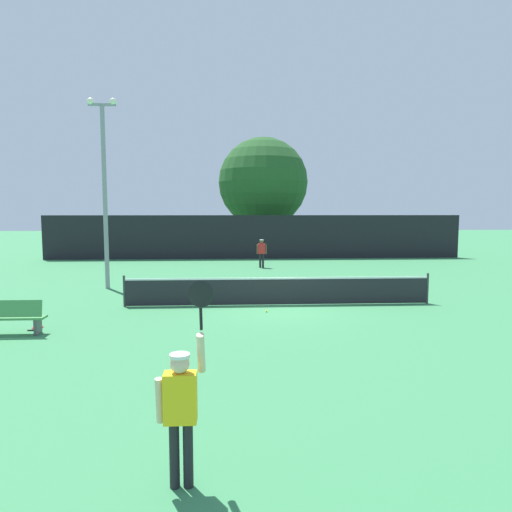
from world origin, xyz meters
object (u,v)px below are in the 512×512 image
(spare_racket, at_px, (37,328))
(large_tree, at_px, (263,183))
(player_serving, at_px, (181,399))
(tennis_ball, at_px, (267,311))
(player_receiving, at_px, (262,251))
(light_pole, at_px, (104,181))
(parked_car_mid, at_px, (209,239))
(parked_car_near, at_px, (146,242))
(courtside_bench, at_px, (9,317))

(spare_racket, xyz_separation_m, large_tree, (7.93, 23.52, 5.42))
(player_serving, bearing_deg, tennis_ball, 79.55)
(player_receiving, bearing_deg, large_tree, -94.44)
(light_pole, height_order, parked_car_mid, light_pole)
(parked_car_near, bearing_deg, courtside_bench, -83.02)
(tennis_ball, distance_m, parked_car_mid, 25.37)
(player_serving, relative_size, courtside_bench, 1.36)
(player_serving, bearing_deg, parked_car_near, 101.06)
(player_serving, bearing_deg, courtside_bench, 127.01)
(player_receiving, xyz_separation_m, tennis_ball, (-0.61, -11.60, -0.95))
(parked_car_mid, bearing_deg, player_receiving, -74.45)
(player_serving, bearing_deg, spare_racket, 122.25)
(tennis_ball, bearing_deg, player_serving, -100.45)
(player_serving, distance_m, courtside_bench, 8.71)
(courtside_bench, bearing_deg, player_serving, -52.99)
(player_serving, distance_m, parked_car_near, 32.42)
(tennis_ball, height_order, parked_car_mid, parked_car_mid)
(large_tree, distance_m, parked_car_mid, 7.23)
(parked_car_near, distance_m, parked_car_mid, 5.62)
(player_receiving, relative_size, courtside_bench, 0.89)
(spare_racket, relative_size, large_tree, 0.06)
(light_pole, xyz_separation_m, parked_car_near, (-1.61, 17.61, -3.68))
(player_serving, xyz_separation_m, spare_racket, (-4.81, 7.62, -1.05))
(player_receiving, distance_m, parked_car_mid, 14.05)
(spare_racket, bearing_deg, large_tree, 71.37)
(parked_car_near, bearing_deg, large_tree, 0.55)
(spare_racket, bearing_deg, parked_car_mid, 82.50)
(tennis_ball, bearing_deg, light_pole, 142.10)
(large_tree, bearing_deg, light_pole, -114.53)
(player_receiving, xyz_separation_m, parked_car_near, (-8.54, 10.92, -0.21))
(player_receiving, bearing_deg, spare_racket, 61.74)
(courtside_bench, relative_size, parked_car_near, 0.41)
(large_tree, xyz_separation_m, parked_car_near, (-9.34, 0.68, -4.67))
(player_serving, distance_m, player_receiving, 21.02)
(player_serving, relative_size, parked_car_near, 0.57)
(parked_car_near, relative_size, parked_car_mid, 1.03)
(courtside_bench, height_order, parked_car_mid, parked_car_mid)
(player_receiving, relative_size, large_tree, 0.18)
(player_serving, relative_size, player_receiving, 1.52)
(parked_car_mid, bearing_deg, courtside_bench, -97.45)
(light_pole, distance_m, parked_car_mid, 20.87)
(player_serving, distance_m, large_tree, 31.60)
(player_receiving, relative_size, light_pole, 0.21)
(tennis_ball, distance_m, light_pole, 9.15)
(spare_racket, relative_size, light_pole, 0.07)
(tennis_ball, relative_size, light_pole, 0.01)
(player_serving, bearing_deg, parked_car_mid, 92.12)
(large_tree, height_order, parked_car_near, large_tree)
(courtside_bench, xyz_separation_m, parked_car_near, (-0.99, 24.88, 0.30))
(courtside_bench, distance_m, light_pole, 8.31)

